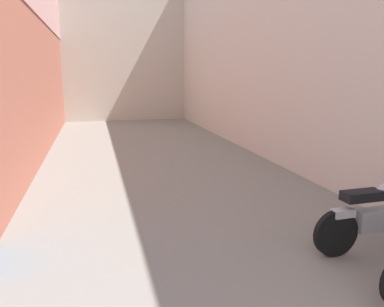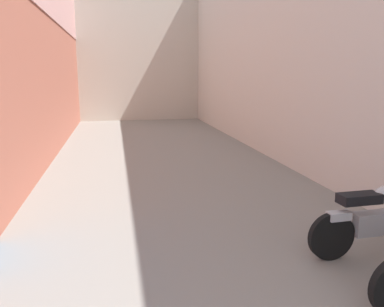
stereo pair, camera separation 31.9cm
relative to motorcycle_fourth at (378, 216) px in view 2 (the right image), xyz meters
The scene contains 5 objects.
ground_plane 3.67m from the motorcycle_fourth, 122.23° to the left, with size 35.87×35.87×0.00m, color gray.
building_left 7.67m from the motorcycle_fourth, 134.93° to the left, with size 0.45×19.87×6.73m.
building_right 5.99m from the motorcycle_fourth, 77.34° to the left, with size 0.45×19.87×6.96m.
building_far_end 16.36m from the motorcycle_fourth, 96.91° to the left, with size 8.76×2.00×6.45m, color beige.
motorcycle_fourth is the anchor object (origin of this frame).
Camera 2 is at (-1.22, 0.87, 2.25)m, focal length 35.95 mm.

